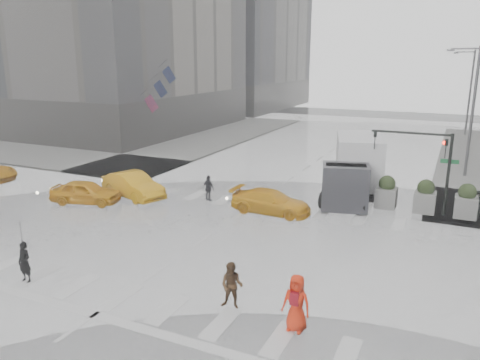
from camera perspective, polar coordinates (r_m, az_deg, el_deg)
The scene contains 19 objects.
ground at distance 22.02m, azimuth -4.47°, elevation -7.24°, with size 120.00×120.00×0.00m, color black.
sidewalk_nw at distance 46.77m, azimuth -14.86°, elevation 4.17°, with size 35.00×35.00×0.15m, color slate.
road_markings at distance 22.02m, azimuth -4.47°, elevation -7.22°, with size 18.00×48.00×0.01m, color silver, non-canonical shape.
traffic_signal_pole at distance 26.24m, azimuth 22.07°, elevation 2.64°, with size 4.45×0.42×4.50m.
street_lamp_near at distance 35.88m, azimuth 26.34°, elevation 7.97°, with size 2.15×0.22×9.00m.
street_lamp_far at distance 55.83m, azimuth 26.14°, elevation 9.86°, with size 2.15×0.22×9.00m.
planter_west at distance 27.10m, azimuth 17.42°, elevation -1.46°, with size 1.10×1.10×1.80m.
planter_mid at distance 26.94m, azimuth 21.63°, elevation -1.93°, with size 1.10×1.10×1.80m.
planter_east at distance 26.93m, azimuth 25.86°, elevation -2.39°, with size 1.10×1.10×1.80m.
flag_cluster at distance 44.23m, azimuth -9.99°, elevation 11.13°, with size 2.87×3.06×4.69m.
pedestrian_black at distance 19.21m, azimuth -25.05°, elevation -6.74°, with size 0.96×0.98×2.43m.
pedestrian_brown at distance 16.03m, azimuth -1.00°, elevation -12.75°, with size 0.79×0.62×1.63m, color #49301A.
pedestrian_orange at distance 14.91m, azimuth 6.89°, elevation -14.64°, with size 0.93×0.63×1.84m.
pedestrian_far_a at distance 27.57m, azimuth -3.84°, elevation -1.00°, with size 0.90×0.55×1.53m, color black.
pedestrian_far_b at distance 27.25m, azimuth 14.57°, elevation -1.60°, with size 1.01×0.56×1.57m, color black.
taxi_front at distance 28.46m, azimuth -18.31°, elevation -1.41°, with size 1.61×4.00×1.36m, color #FAA90D.
taxi_mid at distance 28.86m, azimuth -12.90°, elevation -0.64°, with size 1.61×4.63×1.52m, color #FAA90D.
taxi_rear at distance 25.41m, azimuth 3.78°, elevation -2.67°, with size 1.79×3.89×1.28m, color #FAA90D.
box_truck at distance 28.54m, azimuth 13.84°, elevation 1.59°, with size 2.58×6.87×3.65m.
Camera 1 is at (10.16, -17.73, 8.19)m, focal length 35.00 mm.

